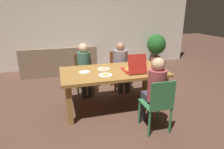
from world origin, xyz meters
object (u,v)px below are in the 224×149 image
pizza_box_0 (133,69)px  couch (60,64)px  person_2 (155,88)px  potted_plant (156,46)px  person_0 (121,62)px  chair_0 (119,69)px  dining_table (113,75)px  plate_1 (106,75)px  plate_3 (139,65)px  person_1 (84,65)px  plate_2 (104,69)px  chair_1 (84,70)px  drinking_glass_0 (154,72)px  plate_0 (84,72)px  drinking_glass_1 (153,65)px

pizza_box_0 → couch: size_ratio=0.21×
person_2 → potted_plant: (1.88, 3.47, -0.04)m
person_0 → chair_0: bearing=90.0°
person_2 → dining_table: bearing=116.5°
person_0 → plate_1: bearing=-121.0°
pizza_box_0 → plate_3: (0.28, 0.38, -0.04)m
chair_0 → person_1: size_ratio=0.77×
person_1 → plate_2: size_ratio=4.77×
person_0 → pizza_box_0: person_0 is taller
chair_0 → person_0: (-0.00, -0.14, 0.20)m
person_0 → chair_1: size_ratio=1.30×
drinking_glass_0 → plate_0: bearing=159.3°
dining_table → plate_1: bearing=-132.5°
drinking_glass_0 → potted_plant: potted_plant is taller
chair_1 → couch: 1.61m
chair_1 → drinking_glass_0: chair_1 is taller
person_1 → pizza_box_0: person_1 is taller
person_2 → plate_3: (0.20, 1.10, 0.07)m
dining_table → person_0: bearing=62.8°
chair_0 → person_1: (-0.87, -0.14, 0.20)m
dining_table → plate_3: 0.67m
plate_2 → person_1: bearing=112.2°
plate_0 → plate_1: (0.34, -0.27, 0.00)m
person_1 → dining_table: bearing=-62.0°
pizza_box_0 → plate_0: size_ratio=2.16×
drinking_glass_1 → plate_0: bearing=173.8°
plate_3 → drinking_glass_0: bearing=-88.7°
person_2 → drinking_glass_0: bearing=64.9°
person_2 → pizza_box_0: (-0.08, 0.71, 0.11)m
person_0 → potted_plant: size_ratio=1.08×
dining_table → potted_plant: bearing=48.6°
drinking_glass_0 → person_1: bearing=130.9°
dining_table → drinking_glass_0: size_ratio=19.74×
plate_0 → person_0: bearing=39.2°
plate_3 → potted_plant: 2.92m
dining_table → plate_0: plate_0 is taller
person_2 → person_0: bearing=90.0°
chair_1 → plate_0: 1.00m
person_1 → pizza_box_0: (0.79, -0.98, 0.14)m
plate_0 → couch: (-0.42, 2.46, -0.48)m
potted_plant → drinking_glass_1: bearing=-119.4°
plate_2 → plate_1: bearing=-98.4°
chair_0 → pizza_box_0: (-0.08, -1.12, 0.33)m
chair_0 → person_0: 0.24m
dining_table → person_0: (0.43, 0.83, 0.01)m
chair_0 → chair_1: 0.87m
plate_1 → drinking_glass_1: drinking_glass_1 is taller
plate_0 → potted_plant: (2.86, 2.58, -0.11)m
person_0 → drinking_glass_0: 1.27m
plate_3 → couch: bearing=125.2°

